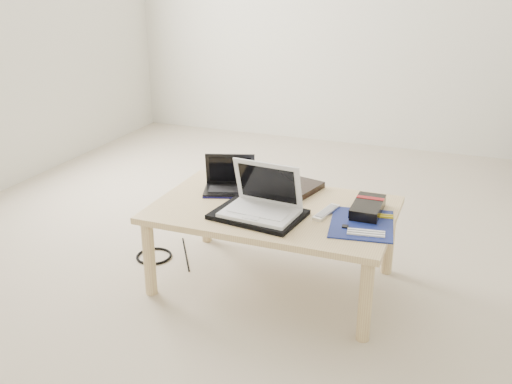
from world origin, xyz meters
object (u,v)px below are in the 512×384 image
at_px(white_laptop, 262,203).
at_px(coffee_table, 274,216).
at_px(gpu_box, 368,208).
at_px(netbook, 230,183).

bearing_deg(white_laptop, coffee_table, 85.09).
height_order(coffee_table, gpu_box, gpu_box).
distance_m(netbook, gpu_box, 0.69).
height_order(netbook, gpu_box, netbook).
distance_m(coffee_table, gpu_box, 0.43).
height_order(white_laptop, gpu_box, white_laptop).
distance_m(coffee_table, white_laptop, 0.17).
bearing_deg(gpu_box, white_laptop, -154.55).
height_order(netbook, white_laptop, white_laptop).
xyz_separation_m(white_laptop, gpu_box, (0.43, 0.20, -0.04)).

